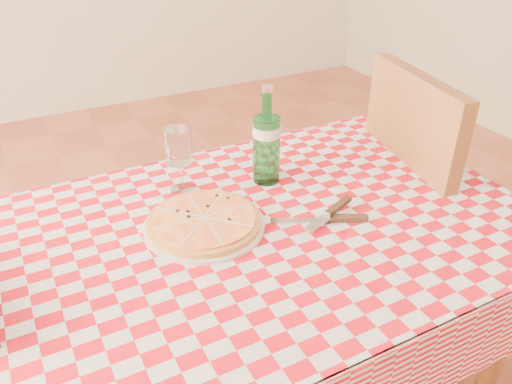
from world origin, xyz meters
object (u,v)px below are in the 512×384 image
at_px(pizza_plate, 204,221).
at_px(wine_glass, 180,161).
at_px(dining_table, 274,253).
at_px(chair_near, 429,200).
at_px(water_bottle, 267,136).

distance_m(pizza_plate, wine_glass, 0.21).
distance_m(dining_table, pizza_plate, 0.21).
relative_size(chair_near, wine_glass, 5.58).
bearing_deg(pizza_plate, wine_glass, 86.09).
distance_m(chair_near, wine_glass, 0.85).
height_order(chair_near, wine_glass, chair_near).
height_order(pizza_plate, wine_glass, wine_glass).
distance_m(dining_table, chair_near, 0.65).
distance_m(pizza_plate, water_bottle, 0.30).
bearing_deg(wine_glass, pizza_plate, -93.91).
relative_size(chair_near, pizza_plate, 3.46).
distance_m(dining_table, water_bottle, 0.32).
height_order(chair_near, water_bottle, water_bottle).
relative_size(pizza_plate, wine_glass, 1.61).
height_order(pizza_plate, water_bottle, water_bottle).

